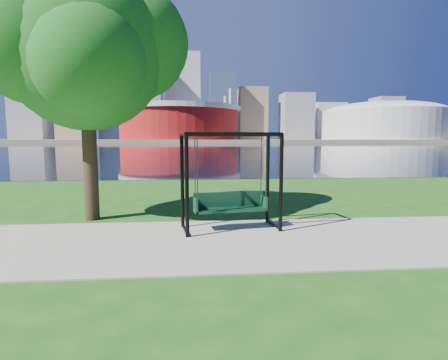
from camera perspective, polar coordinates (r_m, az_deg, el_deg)
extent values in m
plane|color=#1E5114|center=(8.65, -1.60, -9.16)|extent=(900.00, 900.00, 0.00)
cube|color=#9E937F|center=(8.17, -1.39, -10.02)|extent=(120.00, 4.00, 0.03)
cube|color=black|center=(110.33, -4.68, 5.46)|extent=(900.00, 180.00, 0.02)
cube|color=#937F60|center=(314.31, -4.85, 6.44)|extent=(900.00, 228.00, 2.00)
cylinder|color=maroon|center=(243.73, -7.23, 9.16)|extent=(80.00, 80.00, 22.00)
cylinder|color=silver|center=(244.32, -7.27, 11.38)|extent=(83.00, 83.00, 3.00)
cylinder|color=silver|center=(263.81, 0.19, 10.11)|extent=(2.00, 2.00, 32.00)
cylinder|color=silver|center=(266.18, -14.28, 9.87)|extent=(2.00, 2.00, 32.00)
cylinder|color=silver|center=(228.82, -15.85, 10.38)|extent=(2.00, 2.00, 32.00)
cylinder|color=silver|center=(226.06, 1.06, 10.67)|extent=(2.00, 2.00, 32.00)
cylinder|color=beige|center=(278.65, 24.45, 8.10)|extent=(84.00, 84.00, 20.00)
ellipsoid|color=beige|center=(279.10, 24.54, 9.94)|extent=(84.00, 84.00, 15.12)
cube|color=gray|center=(348.89, -29.03, 10.92)|extent=(28.00, 28.00, 62.00)
cube|color=#998466|center=(326.90, -23.29, 13.84)|extent=(26.00, 26.00, 88.00)
cube|color=slate|center=(343.73, -17.07, 14.30)|extent=(30.00, 24.00, 95.00)
cube|color=gray|center=(317.79, -12.34, 12.99)|extent=(24.00, 24.00, 72.00)
cube|color=silver|center=(345.72, -6.63, 13.25)|extent=(32.00, 28.00, 80.00)
cube|color=slate|center=(320.61, -0.33, 11.83)|extent=(22.00, 22.00, 58.00)
cube|color=#998466|center=(338.72, 4.61, 10.69)|extent=(26.00, 26.00, 48.00)
cube|color=gray|center=(337.74, 11.71, 10.07)|extent=(28.00, 24.00, 42.00)
cube|color=silver|center=(374.14, 16.55, 9.14)|extent=(30.00, 26.00, 36.00)
cube|color=gray|center=(377.59, 24.86, 9.08)|extent=(24.00, 24.00, 40.00)
cube|color=#998466|center=(411.03, 28.68, 8.07)|extent=(26.00, 26.00, 32.00)
sphere|color=#998466|center=(336.55, -23.70, 21.88)|extent=(10.00, 10.00, 10.00)
cylinder|color=black|center=(8.27, -6.08, -1.14)|extent=(0.11, 0.11, 2.48)
cylinder|color=black|center=(8.88, 9.31, -0.65)|extent=(0.11, 0.11, 2.48)
cylinder|color=black|center=(9.23, -6.83, -0.33)|extent=(0.11, 0.11, 2.48)
cylinder|color=black|center=(9.78, 7.14, 0.06)|extent=(0.11, 0.11, 2.48)
cylinder|color=black|center=(8.42, 1.92, 7.51)|extent=(2.36, 0.44, 0.10)
cylinder|color=black|center=(9.37, 0.36, 7.43)|extent=(2.36, 0.44, 0.10)
cylinder|color=black|center=(8.68, -6.58, 7.44)|extent=(0.24, 0.98, 0.10)
cylinder|color=black|center=(8.97, -6.38, -8.05)|extent=(0.22, 0.97, 0.08)
cylinder|color=black|center=(9.26, 8.30, 7.37)|extent=(0.24, 0.98, 0.10)
cylinder|color=black|center=(9.53, 8.06, -7.19)|extent=(0.22, 0.97, 0.08)
cube|color=black|center=(9.08, 1.08, -4.89)|extent=(1.94, 0.75, 0.06)
cube|color=black|center=(9.23, 0.76, -3.19)|extent=(1.88, 0.33, 0.41)
cube|color=black|center=(8.87, -4.66, -4.19)|extent=(0.12, 0.49, 0.37)
cube|color=black|center=(9.31, 6.54, -3.69)|extent=(0.12, 0.49, 0.37)
cylinder|color=#37373D|center=(8.55, -4.38, 1.87)|extent=(0.03, 0.03, 1.57)
cylinder|color=#37373D|center=(8.99, 6.92, 2.08)|extent=(0.03, 0.03, 1.57)
cylinder|color=#37373D|center=(8.94, -4.77, 2.08)|extent=(0.03, 0.03, 1.57)
cylinder|color=#37373D|center=(9.37, 6.08, 2.27)|extent=(0.03, 0.03, 1.57)
cylinder|color=black|center=(10.85, -21.07, 4.54)|extent=(0.41, 0.41, 4.08)
sphere|color=#1B5719|center=(11.12, -21.71, 19.01)|extent=(4.45, 4.45, 4.45)
sphere|color=#1B5719|center=(11.48, -14.77, 20.75)|extent=(3.34, 3.34, 3.34)
sphere|color=#1B5719|center=(11.18, -28.14, 19.61)|extent=(3.52, 3.52, 3.52)
sphere|color=#1B5719|center=(9.96, -21.21, 17.80)|extent=(2.97, 2.97, 2.97)
sphere|color=#1B5719|center=(12.49, -22.92, 21.03)|extent=(3.15, 3.15, 3.15)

